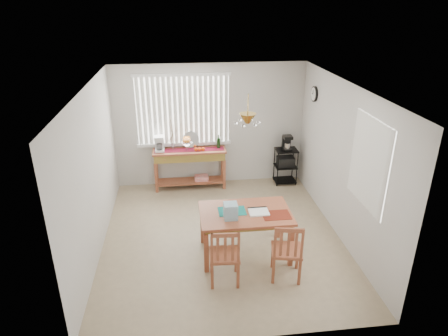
{
  "coord_description": "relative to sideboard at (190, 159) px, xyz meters",
  "views": [
    {
      "loc": [
        -0.66,
        -5.81,
        3.83
      ],
      "look_at": [
        0.1,
        0.55,
        1.05
      ],
      "focal_mm": 32.0,
      "sensor_mm": 36.0,
      "label": 1
    }
  ],
  "objects": [
    {
      "name": "sideboard_items",
      "position": [
        -0.25,
        0.01,
        0.35
      ],
      "size": [
        1.45,
        0.36,
        0.66
      ],
      "color": "maroon",
      "rests_on": "sideboard"
    },
    {
      "name": "chair_right",
      "position": [
        1.25,
        -3.2,
        -0.19
      ],
      "size": [
        0.51,
        0.51,
        0.94
      ],
      "color": "#A25536",
      "rests_on": "ground"
    },
    {
      "name": "room_shell",
      "position": [
        0.45,
        -2.0,
        1.05
      ],
      "size": [
        4.2,
        4.7,
        2.7
      ],
      "color": "beige",
      "rests_on": "ground"
    },
    {
      "name": "dining_table",
      "position": [
        0.75,
        -2.53,
        0.02
      ],
      "size": [
        1.41,
        0.91,
        0.75
      ],
      "color": "#A25536",
      "rests_on": "ground"
    },
    {
      "name": "wire_cart",
      "position": [
        2.07,
        -0.02,
        -0.17
      ],
      "size": [
        0.46,
        0.37,
        0.78
      ],
      "color": "black",
      "rests_on": "ground"
    },
    {
      "name": "chair_left",
      "position": [
        0.35,
        -3.19,
        -0.19
      ],
      "size": [
        0.45,
        0.45,
        0.92
      ],
      "color": "#A25536",
      "rests_on": "ground"
    },
    {
      "name": "cart_items",
      "position": [
        2.07,
        -0.01,
        0.29
      ],
      "size": [
        0.18,
        0.22,
        0.32
      ],
      "color": "black",
      "rests_on": "wire_cart"
    },
    {
      "name": "ground",
      "position": [
        0.45,
        -2.02,
        -0.65
      ],
      "size": [
        4.0,
        4.5,
        0.01
      ],
      "primitive_type": "cube",
      "color": "tan"
    },
    {
      "name": "table_items",
      "position": [
        0.61,
        -2.65,
        0.2
      ],
      "size": [
        1.08,
        0.5,
        0.24
      ],
      "color": "#157770",
      "rests_on": "dining_table"
    },
    {
      "name": "sideboard",
      "position": [
        0.0,
        0.0,
        0.0
      ],
      "size": [
        1.53,
        0.43,
        0.86
      ],
      "color": "#A25536",
      "rests_on": "ground"
    }
  ]
}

